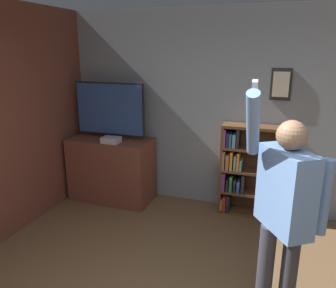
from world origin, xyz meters
TOP-DOWN VIEW (x-y plane):
  - wall_back at (0.00, 2.98)m, footprint 6.97×0.09m
  - wall_side_brick at (-2.52, 1.47)m, footprint 0.06×4.55m
  - tv_ledge at (-1.83, 2.60)m, footprint 1.18×0.58m
  - television at (-1.83, 2.62)m, footprint 1.04×0.22m
  - game_console at (-1.72, 2.42)m, footprint 0.24×0.17m
  - bookshelf at (0.07, 2.80)m, footprint 0.81×0.28m
  - person at (0.53, 1.00)m, footprint 0.62×0.58m

SIDE VIEW (x-z plane):
  - tv_ledge at x=-1.83m, z-range 0.00..0.93m
  - bookshelf at x=0.07m, z-range 0.00..1.23m
  - game_console at x=-1.72m, z-range 0.93..1.01m
  - person at x=0.53m, z-range 0.04..2.02m
  - television at x=-1.83m, z-range 0.94..1.74m
  - wall_side_brick at x=-2.52m, z-range 0.00..2.70m
  - wall_back at x=0.00m, z-range 0.00..2.70m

